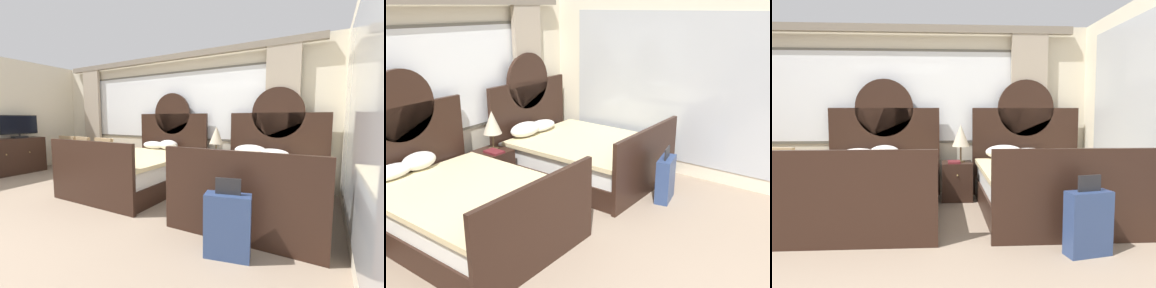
# 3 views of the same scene
# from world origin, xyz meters

# --- Properties ---
(wall_back_window) EXTENTS (6.86, 0.22, 2.70)m
(wall_back_window) POSITION_xyz_m (0.00, 4.33, 1.43)
(wall_back_window) COLOR beige
(wall_back_window) RESTS_ON ground_plane
(wall_right_mirror) EXTENTS (0.08, 4.93, 2.70)m
(wall_right_mirror) POSITION_xyz_m (3.46, 1.89, 1.35)
(wall_right_mirror) COLOR beige
(wall_right_mirror) RESTS_ON ground_plane
(bed_near_window) EXTENTS (1.71, 2.26, 1.84)m
(bed_near_window) POSITION_xyz_m (0.17, 3.13, 0.36)
(bed_near_window) COLOR black
(bed_near_window) RESTS_ON ground_plane
(bed_near_mirror) EXTENTS (1.71, 2.26, 1.84)m
(bed_near_mirror) POSITION_xyz_m (2.41, 3.14, 0.37)
(bed_near_mirror) COLOR black
(bed_near_mirror) RESTS_ON ground_plane
(nightstand_between_beds) EXTENTS (0.46, 0.48, 0.57)m
(nightstand_between_beds) POSITION_xyz_m (1.29, 3.87, 0.29)
(nightstand_between_beds) COLOR black
(nightstand_between_beds) RESTS_ON ground_plane
(table_lamp_on_nightstand) EXTENTS (0.27, 0.27, 0.57)m
(table_lamp_on_nightstand) POSITION_xyz_m (1.36, 3.90, 0.97)
(table_lamp_on_nightstand) COLOR brown
(table_lamp_on_nightstand) RESTS_ON nightstand_between_beds
(book_on_nightstand) EXTENTS (0.18, 0.26, 0.03)m
(book_on_nightstand) POSITION_xyz_m (1.25, 3.78, 0.59)
(book_on_nightstand) COLOR maroon
(book_on_nightstand) RESTS_ON nightstand_between_beds
(dresser_minibar) EXTENTS (0.52, 1.74, 0.83)m
(dresser_minibar) POSITION_xyz_m (-3.18, 2.29, 0.42)
(dresser_minibar) COLOR black
(dresser_minibar) RESTS_ON ground_plane
(tv_flatscreen) EXTENTS (0.20, 0.81, 0.53)m
(tv_flatscreen) POSITION_xyz_m (-3.16, 2.70, 1.11)
(tv_flatscreen) COLOR black
(tv_flatscreen) RESTS_ON dresser_minibar
(armchair_by_window_left) EXTENTS (0.69, 0.69, 0.85)m
(armchair_by_window_left) POSITION_xyz_m (-1.21, 3.68, 0.48)
(armchair_by_window_left) COLOR tan
(armchair_by_window_left) RESTS_ON ground_plane
(armchair_by_window_centre) EXTENTS (0.70, 0.70, 0.85)m
(armchair_by_window_centre) POSITION_xyz_m (-1.95, 3.68, 0.48)
(armchair_by_window_centre) COLOR tan
(armchair_by_window_centre) RESTS_ON ground_plane
(armchair_by_window_right) EXTENTS (0.63, 0.63, 0.85)m
(armchair_by_window_right) POSITION_xyz_m (-2.53, 3.68, 0.48)
(armchair_by_window_right) COLOR tan
(armchair_by_window_right) RESTS_ON ground_plane
(suitcase_on_floor) EXTENTS (0.45, 0.27, 0.76)m
(suitcase_on_floor) POSITION_xyz_m (2.42, 1.69, 0.31)
(suitcase_on_floor) COLOR navy
(suitcase_on_floor) RESTS_ON ground_plane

